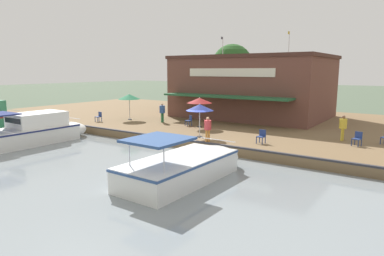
{
  "coord_description": "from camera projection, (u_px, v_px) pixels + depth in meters",
  "views": [
    {
      "loc": [
        17.4,
        12.16,
        5.09
      ],
      "look_at": [
        -1.0,
        -0.54,
        1.3
      ],
      "focal_mm": 32.0,
      "sensor_mm": 36.0,
      "label": 1
    }
  ],
  "objects": [
    {
      "name": "cafe_chair_facing_river",
      "position": [
        189.0,
        120.0,
        27.86
      ],
      "size": [
        0.59,
        0.59,
        0.85
      ],
      "color": "navy",
      "rests_on": "quay_deck"
    },
    {
      "name": "cafe_chair_mid_patio",
      "position": [
        357.0,
        138.0,
        20.48
      ],
      "size": [
        0.55,
        0.55,
        0.85
      ],
      "color": "navy",
      "rests_on": "quay_deck"
    },
    {
      "name": "patio_umbrella_mid_patio_left",
      "position": [
        199.0,
        101.0,
        27.0
      ],
      "size": [
        1.97,
        1.97,
        2.38
      ],
      "color": "#B7B7B7",
      "rests_on": "quay_deck"
    },
    {
      "name": "patio_umbrella_by_entrance",
      "position": [
        200.0,
        108.0,
        22.92
      ],
      "size": [
        1.86,
        1.86,
        2.27
      ],
      "color": "#B7B7B7",
      "rests_on": "quay_deck"
    },
    {
      "name": "ground_plane",
      "position": [
        190.0,
        151.0,
        21.78
      ],
      "size": [
        220.0,
        220.0,
        0.0
      ],
      "primitive_type": "plane",
      "color": "#4C5B47"
    },
    {
      "name": "cafe_chair_beside_entrance",
      "position": [
        99.0,
        116.0,
        30.21
      ],
      "size": [
        0.48,
        0.48,
        0.85
      ],
      "color": "navy",
      "rests_on": "quay_deck"
    },
    {
      "name": "cafe_chair_back_row_seat",
      "position": [
        262.0,
        136.0,
        21.18
      ],
      "size": [
        0.47,
        0.47,
        0.85
      ],
      "color": "navy",
      "rests_on": "quay_deck"
    },
    {
      "name": "patio_umbrella_far_corner",
      "position": [
        129.0,
        97.0,
        31.09
      ],
      "size": [
        2.02,
        2.02,
        2.38
      ],
      "color": "#B7B7B7",
      "rests_on": "quay_deck"
    },
    {
      "name": "person_at_quay_edge",
      "position": [
        162.0,
        110.0,
        29.65
      ],
      "size": [
        0.47,
        0.47,
        1.68
      ],
      "color": "#337547",
      "rests_on": "quay_deck"
    },
    {
      "name": "motorboat_nearest_quay",
      "position": [
        188.0,
        165.0,
        16.05
      ],
      "size": [
        7.22,
        2.83,
        2.23
      ],
      "color": "white",
      "rests_on": "river_water"
    },
    {
      "name": "person_near_entrance",
      "position": [
        343.0,
        125.0,
        21.9
      ],
      "size": [
        0.46,
        0.46,
        1.64
      ],
      "color": "gold",
      "rests_on": "quay_deck"
    },
    {
      "name": "tree_behind_restaurant",
      "position": [
        192.0,
        73.0,
        39.56
      ],
      "size": [
        4.22,
        4.01,
        6.26
      ],
      "color": "brown",
      "rests_on": "quay_deck"
    },
    {
      "name": "quay_edge_fender",
      "position": [
        191.0,
        141.0,
        21.76
      ],
      "size": [
        0.2,
        50.4,
        0.1
      ],
      "primitive_type": "cube",
      "color": "#2D2D33",
      "rests_on": "quay_deck"
    },
    {
      "name": "person_mid_patio",
      "position": [
        208.0,
        126.0,
        21.59
      ],
      "size": [
        0.45,
        0.45,
        1.58
      ],
      "color": "orange",
      "rests_on": "quay_deck"
    },
    {
      "name": "tree_downstream_bank",
      "position": [
        230.0,
        66.0,
        40.71
      ],
      "size": [
        5.04,
        4.8,
        7.56
      ],
      "color": "brown",
      "rests_on": "quay_deck"
    },
    {
      "name": "waterfront_restaurant",
      "position": [
        253.0,
        86.0,
        33.25
      ],
      "size": [
        11.4,
        13.92,
        7.93
      ],
      "color": "brown",
      "rests_on": "quay_deck"
    },
    {
      "name": "quay_deck",
      "position": [
        260.0,
        124.0,
        30.66
      ],
      "size": [
        22.0,
        56.0,
        0.6
      ],
      "primitive_type": "cube",
      "color": "brown",
      "rests_on": "ground"
    },
    {
      "name": "motorboat_far_downstream",
      "position": [
        33.0,
        132.0,
        23.72
      ],
      "size": [
        8.76,
        2.9,
        2.3
      ],
      "color": "white",
      "rests_on": "river_water"
    }
  ]
}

